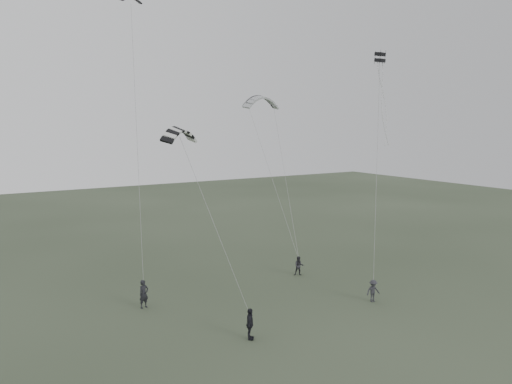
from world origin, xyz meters
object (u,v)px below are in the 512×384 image
flyer_left (144,294)px  flyer_right (299,266)px  flyer_far (373,291)px  kite_box (380,57)px  kite_pale_large (262,97)px  flyer_center (250,324)px  kite_striped (180,129)px

flyer_left → flyer_right: (12.76, 0.42, -0.17)m
flyer_right → flyer_far: (0.70, -7.37, -0.01)m
flyer_far → kite_box: bearing=57.1°
flyer_right → kite_pale_large: size_ratio=0.39×
flyer_left → flyer_center: size_ratio=1.04×
kite_pale_large → kite_box: size_ratio=5.60×
flyer_right → kite_pale_large: bearing=105.8°
flyer_left → flyer_right: 12.77m
kite_striped → kite_pale_large: bearing=7.8°
kite_box → flyer_left: bearing=159.1°
flyer_center → kite_box: bearing=-35.3°
kite_box → kite_pale_large: bearing=89.2°
kite_box → flyer_right: bearing=130.8°
flyer_left → kite_box: size_ratio=2.67×
flyer_left → flyer_far: size_ratio=1.24×
flyer_right → kite_striped: size_ratio=0.51×
kite_striped → flyer_right: bearing=-19.5°
flyer_right → flyer_left: bearing=-148.3°
kite_pale_large → kite_striped: bearing=-146.2°
flyer_right → flyer_center: size_ratio=0.86×
flyer_right → kite_box: 16.91m
flyer_right → kite_striped: (-11.12, -2.94, 10.75)m
flyer_left → flyer_far: 15.15m
flyer_far → kite_striped: (-11.82, 4.43, 10.76)m
flyer_right → flyer_center: bearing=-109.2°
flyer_left → flyer_far: (13.46, -6.95, -0.18)m
flyer_left → kite_striped: 11.00m
flyer_center → kite_striped: bearing=54.9°
flyer_left → kite_box: kite_box is taller
kite_pale_large → flyer_center: bearing=-132.3°
flyer_left → kite_pale_large: kite_pale_large is taller
flyer_center → flyer_far: size_ratio=1.18×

